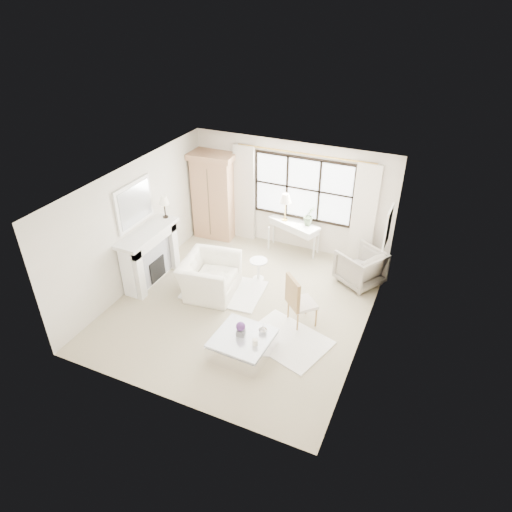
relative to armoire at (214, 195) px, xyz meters
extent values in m
plane|color=tan|center=(1.95, -2.45, -1.14)|extent=(5.50, 5.50, 0.00)
plane|color=white|center=(1.95, -2.45, 1.56)|extent=(5.50, 5.50, 0.00)
plane|color=white|center=(1.95, 0.30, 0.21)|extent=(5.00, 0.00, 5.00)
plane|color=white|center=(1.95, -5.20, 0.21)|extent=(5.00, 0.00, 5.00)
plane|color=beige|center=(-0.55, -2.45, 0.21)|extent=(0.00, 5.50, 5.50)
plane|color=silver|center=(4.45, -2.45, 0.21)|extent=(0.00, 5.50, 5.50)
cube|color=silver|center=(2.25, 0.28, 0.46)|extent=(2.40, 0.02, 1.50)
cylinder|color=#BC9341|center=(2.25, 0.22, 1.33)|extent=(3.30, 0.04, 0.04)
cube|color=beige|center=(0.75, 0.20, 0.10)|extent=(0.55, 0.10, 2.47)
cube|color=white|center=(3.75, 0.20, 0.10)|extent=(0.55, 0.10, 2.47)
cube|color=silver|center=(-0.34, -2.45, -0.55)|extent=(0.34, 1.50, 1.18)
cube|color=silver|center=(-0.17, -2.45, -0.61)|extent=(0.03, 1.22, 0.97)
cube|color=black|center=(-0.16, -2.45, -0.82)|extent=(0.06, 0.52, 0.50)
cube|color=silver|center=(-0.30, -2.45, 0.08)|extent=(0.58, 1.66, 0.08)
cube|color=silver|center=(-0.52, -2.45, 0.70)|extent=(0.05, 1.15, 0.95)
cube|color=silver|center=(-0.49, -2.45, 0.70)|extent=(0.02, 1.00, 0.80)
cube|color=silver|center=(4.42, -0.75, 0.41)|extent=(0.04, 0.62, 0.82)
cube|color=#C2AD97|center=(4.40, -0.75, 0.41)|extent=(0.01, 0.52, 0.72)
cylinder|color=black|center=(-0.28, -1.75, 0.14)|extent=(0.12, 0.12, 0.03)
cylinder|color=black|center=(-0.28, -1.75, 0.30)|extent=(0.03, 0.03, 0.30)
cone|color=beige|center=(-0.28, -1.75, 0.54)|extent=(0.22, 0.22, 0.18)
cube|color=tan|center=(0.00, 0.00, -0.09)|extent=(1.04, 0.67, 2.10)
cube|color=tan|center=(0.00, 0.00, 1.03)|extent=(1.17, 0.78, 0.14)
cube|color=silver|center=(2.14, 0.05, -0.46)|extent=(1.31, 0.82, 0.14)
cube|color=silver|center=(2.14, 0.05, -0.37)|extent=(1.38, 0.88, 0.06)
cylinder|color=#B08E3D|center=(1.90, 0.07, -0.32)|extent=(0.14, 0.14, 0.03)
cylinder|color=#B08E3D|center=(1.90, 0.07, -0.08)|extent=(0.02, 0.02, 0.46)
cone|color=beige|center=(1.90, 0.07, 0.24)|extent=(0.28, 0.28, 0.22)
imported|color=#556D48|center=(2.51, 0.06, -0.09)|extent=(0.35, 0.34, 0.50)
cylinder|color=silver|center=(1.87, -1.46, -1.12)|extent=(0.26, 0.26, 0.03)
cylinder|color=silver|center=(1.87, -1.46, -0.89)|extent=(0.06, 0.06, 0.44)
cylinder|color=white|center=(1.87, -1.46, -0.65)|extent=(0.40, 0.40, 0.03)
cube|color=white|center=(1.36, -2.16, -1.12)|extent=(1.79, 1.34, 0.03)
cube|color=white|center=(3.19, -3.11, -1.13)|extent=(1.76, 1.51, 0.03)
imported|color=white|center=(1.11, -2.31, -0.74)|extent=(1.24, 1.38, 0.80)
imported|color=gray|center=(3.97, -0.64, -0.74)|extent=(1.20, 1.19, 0.81)
cube|color=beige|center=(3.26, -2.48, -0.68)|extent=(0.66, 0.66, 0.07)
cube|color=#A47B44|center=(3.10, -2.65, -0.36)|extent=(0.38, 0.37, 0.60)
cube|color=white|center=(2.57, -3.73, -0.98)|extent=(1.04, 1.04, 0.32)
cube|color=#B7BDC3|center=(2.57, -3.73, -0.78)|extent=(1.04, 1.04, 0.04)
cube|color=slate|center=(2.52, -3.70, -0.70)|extent=(0.17, 0.17, 0.11)
sphere|color=#522A6B|center=(2.52, -3.70, -0.56)|extent=(0.17, 0.17, 0.17)
cylinder|color=white|center=(2.86, -3.84, -0.70)|extent=(0.10, 0.10, 0.12)
imported|color=silver|center=(2.86, -3.49, -0.68)|extent=(0.19, 0.19, 0.16)
camera|label=1|loc=(5.31, -9.27, 4.75)|focal=32.00mm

